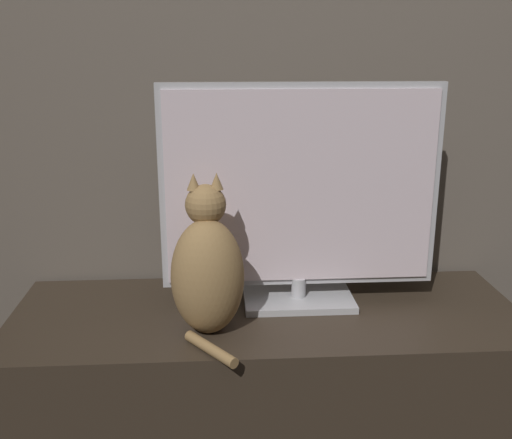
{
  "coord_description": "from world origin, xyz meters",
  "views": [
    {
      "loc": [
        -0.14,
        -0.72,
        1.28
      ],
      "look_at": [
        -0.04,
        0.87,
        0.81
      ],
      "focal_mm": 42.0,
      "sensor_mm": 36.0,
      "label": 1
    }
  ],
  "objects": [
    {
      "name": "wall_back",
      "position": [
        0.0,
        1.22,
        1.3
      ],
      "size": [
        4.8,
        0.05,
        2.6
      ],
      "color": "#60564C",
      "rests_on": "ground_plane"
    },
    {
      "name": "tv_stand",
      "position": [
        0.0,
        0.9,
        0.26
      ],
      "size": [
        1.5,
        0.56,
        0.52
      ],
      "color": "#33281E",
      "rests_on": "ground_plane"
    },
    {
      "name": "tv",
      "position": [
        0.1,
        0.96,
        0.85
      ],
      "size": [
        0.82,
        0.2,
        0.66
      ],
      "color": "#B7B7BC",
      "rests_on": "tv_stand"
    },
    {
      "name": "cat",
      "position": [
        -0.17,
        0.79,
        0.7
      ],
      "size": [
        0.21,
        0.31,
        0.44
      ],
      "rotation": [
        0.0,
        0.0,
        0.05
      ],
      "color": "#997547",
      "rests_on": "tv_stand"
    }
  ]
}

